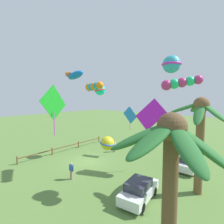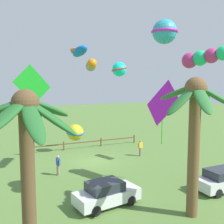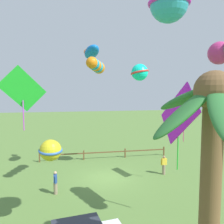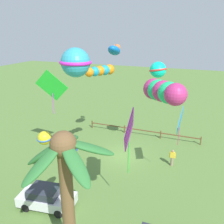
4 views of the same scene
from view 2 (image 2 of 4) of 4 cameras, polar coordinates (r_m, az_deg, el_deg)
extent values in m
plane|color=#567A38|center=(25.68, -3.65, -10.31)|extent=(120.00, 120.00, 0.00)
cylinder|color=brown|center=(15.55, 16.67, -8.28)|extent=(0.63, 0.63, 7.04)
ellipsoid|color=#2D7033|center=(14.40, 14.41, 2.45)|extent=(2.17, 0.88, 1.72)
ellipsoid|color=#2D7033|center=(14.12, 18.37, 2.60)|extent=(1.49, 2.30, 1.57)
ellipsoid|color=#2D7033|center=(15.29, 20.97, 2.98)|extent=(2.28, 1.79, 1.47)
ellipsoid|color=#2D7033|center=(16.16, 18.24, 3.82)|extent=(2.39, 1.82, 1.16)
ellipsoid|color=#2D7033|center=(15.69, 13.47, 3.96)|extent=(1.38, 2.49, 1.13)
sphere|color=brown|center=(15.06, 17.10, 4.79)|extent=(1.19, 1.19, 1.19)
cylinder|color=brown|center=(10.90, -17.03, -15.86)|extent=(0.52, 0.52, 6.63)
ellipsoid|color=#236028|center=(9.42, -21.33, -0.93)|extent=(1.94, 1.92, 1.23)
ellipsoid|color=#236028|center=(9.32, -16.19, -1.74)|extent=(0.85, 2.02, 1.51)
ellipsoid|color=#236028|center=(9.99, -12.57, -1.15)|extent=(2.04, 1.32, 1.52)
ellipsoid|color=#236028|center=(10.81, -13.21, 0.76)|extent=(2.19, 1.62, 1.05)
ellipsoid|color=#236028|center=(11.12, -16.33, 0.22)|extent=(1.34, 2.17, 1.27)
ellipsoid|color=#236028|center=(10.84, -21.77, 0.28)|extent=(1.93, 1.98, 1.12)
sphere|color=brown|center=(10.13, -17.65, 1.78)|extent=(1.00, 1.00, 1.00)
cube|color=brown|center=(33.19, 4.65, -5.61)|extent=(0.12, 0.12, 0.95)
cube|color=brown|center=(31.34, -2.32, -6.31)|extent=(0.12, 0.12, 0.95)
cube|color=brown|center=(30.01, -10.05, -6.99)|extent=(0.12, 0.12, 0.95)
cube|color=brown|center=(29.26, -18.37, -7.57)|extent=(0.12, 0.12, 0.95)
cube|color=brown|center=(30.56, -6.10, -6.31)|extent=(13.11, 0.09, 0.11)
cube|color=silver|center=(20.56, 22.10, -13.35)|extent=(3.92, 1.75, 0.70)
cube|color=#282D38|center=(20.26, 21.88, -11.76)|extent=(2.05, 1.52, 0.56)
cylinder|color=black|center=(20.36, 18.01, -14.29)|extent=(0.60, 0.19, 0.60)
cylinder|color=black|center=(19.34, 21.31, -15.55)|extent=(0.60, 0.19, 0.60)
cube|color=silver|center=(17.03, -1.05, -17.08)|extent=(4.10, 2.24, 0.70)
cube|color=#282D38|center=(16.72, -1.51, -15.21)|extent=(2.22, 1.77, 0.56)
cylinder|color=black|center=(18.36, 0.95, -16.30)|extent=(0.62, 0.26, 0.60)
cylinder|color=black|center=(17.19, 4.00, -17.96)|extent=(0.62, 0.26, 0.60)
cylinder|color=black|center=(17.24, -6.09, -17.91)|extent=(0.62, 0.26, 0.60)
cylinder|color=black|center=(15.99, -3.40, -19.92)|extent=(0.62, 0.26, 0.60)
cylinder|color=gray|center=(27.53, 5.93, -8.27)|extent=(0.26, 0.26, 0.84)
cube|color=yellow|center=(27.37, 5.95, -6.87)|extent=(0.38, 0.23, 0.54)
sphere|color=#A37556|center=(27.28, 5.96, -6.10)|extent=(0.21, 0.21, 0.21)
cylinder|color=yellow|center=(27.49, 6.36, -6.92)|extent=(0.09, 0.09, 0.52)
cylinder|color=yellow|center=(27.27, 5.52, -7.02)|extent=(0.09, 0.09, 0.52)
cylinder|color=gray|center=(22.44, -11.15, -11.80)|extent=(0.26, 0.26, 0.84)
cube|color=#2D519E|center=(22.24, -11.19, -10.11)|extent=(0.26, 0.40, 0.54)
sphere|color=tan|center=(22.13, -11.21, -9.17)|extent=(0.21, 0.21, 0.21)
cylinder|color=#2D519E|center=(22.46, -11.38, -10.07)|extent=(0.09, 0.09, 0.52)
cylinder|color=#2D519E|center=(22.04, -11.00, -10.39)|extent=(0.09, 0.09, 0.52)
sphere|color=#2FA2BA|center=(16.76, 10.92, 16.15)|extent=(1.42, 1.42, 1.42)
torus|color=#D527C6|center=(16.76, 10.92, 16.15)|extent=(2.18, 2.18, 0.19)
sphere|color=orange|center=(23.11, -4.45, 9.53)|extent=(0.85, 0.85, 0.85)
sphere|color=#189BC7|center=(22.52, -4.39, 9.66)|extent=(0.82, 0.82, 0.82)
sphere|color=orange|center=(21.92, -4.32, 9.80)|extent=(0.79, 0.79, 0.79)
sphere|color=#189BC7|center=(21.33, -4.25, 9.95)|extent=(0.75, 0.75, 0.75)
sphere|color=orange|center=(20.73, -4.18, 10.10)|extent=(0.72, 0.72, 0.72)
sphere|color=gold|center=(17.35, -7.69, -4.26)|extent=(1.04, 1.04, 1.04)
torus|color=#3464B2|center=(17.35, -7.69, -4.26)|extent=(1.34, 1.35, 0.28)
cube|color=#B819CB|center=(19.97, 10.50, 1.85)|extent=(0.65, 3.33, 3.31)
cylinder|color=green|center=(20.21, 10.39, -3.56)|extent=(0.07, 0.07, 2.18)
cube|color=green|center=(20.60, -16.29, 5.48)|extent=(2.81, 0.94, 2.88)
cylinder|color=#C83CE2|center=(20.69, -16.15, 0.87)|extent=(0.06, 0.06, 1.91)
sphere|color=#0EE9C6|center=(26.45, 1.55, 8.91)|extent=(1.39, 1.39, 1.39)
torus|color=red|center=(26.45, 1.55, 8.91)|extent=(2.05, 2.05, 0.46)
cube|color=#2480CD|center=(25.12, 9.66, 1.54)|extent=(0.27, 2.26, 2.25)
cylinder|color=#CA3872|center=(25.26, 9.61, -1.37)|extent=(0.05, 0.05, 1.47)
sphere|color=#BC2D72|center=(20.19, 15.88, 10.30)|extent=(1.09, 1.09, 1.09)
sphere|color=#1BC972|center=(19.93, 17.94, 10.65)|extent=(1.05, 1.05, 1.05)
sphere|color=#BC2D72|center=(19.69, 20.05, 10.98)|extent=(1.00, 1.00, 1.00)
sphere|color=#1BC972|center=(19.48, 22.21, 11.32)|extent=(0.96, 0.96, 0.96)
ellipsoid|color=blue|center=(24.93, -6.72, 12.48)|extent=(1.39, 2.35, 1.31)
cone|color=#CE6C34|center=(25.79, -7.71, 12.85)|extent=(0.79, 0.92, 0.82)
cone|color=#CE6C34|center=(24.97, -6.73, 13.26)|extent=(0.48, 0.48, 0.43)
camera|label=1|loc=(8.97, -53.96, 5.25)|focal=27.64mm
camera|label=3|loc=(7.77, 23.89, 3.26)|focal=37.08mm
camera|label=4|loc=(16.32, 54.32, 19.15)|focal=37.67mm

